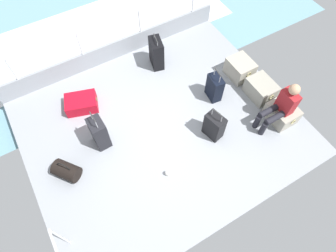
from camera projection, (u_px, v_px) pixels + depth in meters
ground_plane at (162, 127)px, 5.76m from camera, size 4.40×5.20×0.06m
gunwale_port at (114, 50)px, 6.51m from camera, size 0.06×5.20×0.45m
railing_port at (110, 30)px, 6.03m from camera, size 0.04×4.20×1.02m
sea_wake at (95, 32)px, 7.63m from camera, size 12.00×12.00×0.01m
cargo_crate_0 at (240, 69)px, 6.25m from camera, size 0.58×0.47×0.41m
cargo_crate_1 at (261, 89)px, 5.97m from camera, size 0.63×0.45×0.38m
cargo_crate_2 at (282, 113)px, 5.68m from camera, size 0.60×0.47×0.35m
passenger_seated at (281, 106)px, 5.33m from camera, size 0.34×0.66×1.05m
suitcase_0 at (99, 133)px, 5.25m from camera, size 0.36×0.27×0.90m
suitcase_1 at (214, 126)px, 5.40m from camera, size 0.41×0.31×0.74m
suitcase_2 at (81, 103)px, 5.86m from camera, size 0.62×0.73×0.26m
suitcase_3 at (156, 53)px, 6.30m from camera, size 0.48×0.34×0.77m
suitcase_4 at (214, 88)px, 5.87m from camera, size 0.38×0.25×0.76m
duffel_bag at (66, 171)px, 5.08m from camera, size 0.55×0.51×0.43m
paper_cup at (168, 173)px, 5.16m from camera, size 0.08×0.08×0.10m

